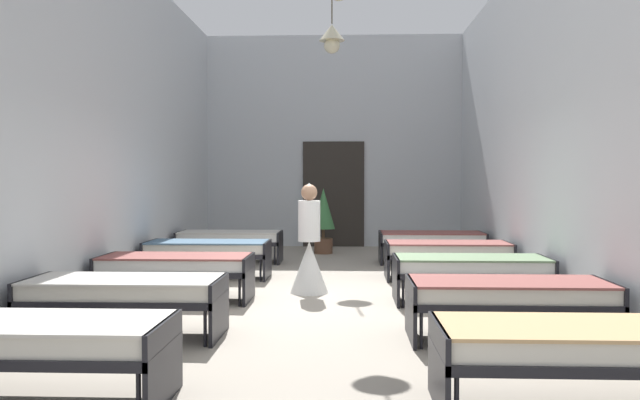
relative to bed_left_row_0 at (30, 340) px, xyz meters
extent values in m
cube|color=#9E9384|center=(1.86, 3.80, -0.49)|extent=(6.41, 14.11, 0.10)
cube|color=silver|center=(1.86, 10.65, 1.97)|extent=(6.21, 0.20, 4.82)
cube|color=silver|center=(-1.15, 3.80, 1.97)|extent=(0.20, 13.51, 4.82)
cube|color=silver|center=(4.86, 3.80, 1.97)|extent=(0.20, 13.51, 4.82)
cube|color=#2D2823|center=(1.86, 10.53, 0.76)|extent=(1.40, 0.06, 2.40)
cylinder|color=brown|center=(1.90, 6.95, 4.08)|extent=(0.02, 0.02, 0.61)
cone|color=beige|center=(1.90, 6.95, 3.63)|extent=(0.44, 0.44, 0.28)
sphere|color=beige|center=(1.90, 6.95, 3.41)|extent=(0.28, 0.28, 0.28)
cylinder|color=black|center=(0.87, -0.36, -0.27)|extent=(0.03, 0.03, 0.34)
cylinder|color=black|center=(0.87, 0.36, -0.27)|extent=(0.03, 0.03, 0.34)
cube|color=black|center=(0.00, 0.00, -0.06)|extent=(1.90, 0.84, 0.07)
cube|color=black|center=(0.93, 0.00, -0.15)|extent=(0.04, 0.84, 0.57)
cube|color=silver|center=(0.00, 0.00, 0.04)|extent=(1.82, 0.78, 0.14)
cube|color=beige|center=(0.00, 0.00, 0.12)|extent=(1.86, 0.82, 0.02)
cylinder|color=black|center=(2.84, 0.36, -0.27)|extent=(0.03, 0.03, 0.34)
cube|color=black|center=(3.71, 0.00, -0.06)|extent=(1.90, 0.84, 0.07)
cube|color=black|center=(2.78, 0.00, -0.15)|extent=(0.04, 0.84, 0.57)
cube|color=silver|center=(3.71, 0.00, 0.04)|extent=(1.82, 0.78, 0.14)
cube|color=tan|center=(3.71, 0.00, 0.12)|extent=(1.86, 0.82, 0.02)
cylinder|color=black|center=(-0.87, 1.54, -0.27)|extent=(0.03, 0.03, 0.34)
cylinder|color=black|center=(-0.87, 2.26, -0.27)|extent=(0.03, 0.03, 0.34)
cylinder|color=black|center=(0.87, 1.54, -0.27)|extent=(0.03, 0.03, 0.34)
cylinder|color=black|center=(0.87, 2.26, -0.27)|extent=(0.03, 0.03, 0.34)
cube|color=black|center=(0.00, 1.90, -0.06)|extent=(1.90, 0.84, 0.07)
cube|color=black|center=(-0.93, 1.90, -0.15)|extent=(0.04, 0.84, 0.57)
cube|color=black|center=(0.93, 1.90, -0.15)|extent=(0.04, 0.84, 0.57)
cube|color=silver|center=(0.00, 1.90, 0.04)|extent=(1.82, 0.78, 0.14)
cube|color=beige|center=(0.00, 1.90, 0.12)|extent=(1.86, 0.82, 0.02)
cylinder|color=black|center=(2.84, 1.54, -0.27)|extent=(0.03, 0.03, 0.34)
cylinder|color=black|center=(2.84, 2.26, -0.27)|extent=(0.03, 0.03, 0.34)
cylinder|color=black|center=(4.58, 1.54, -0.27)|extent=(0.03, 0.03, 0.34)
cylinder|color=black|center=(4.58, 2.26, -0.27)|extent=(0.03, 0.03, 0.34)
cube|color=black|center=(3.71, 1.90, -0.06)|extent=(1.90, 0.84, 0.07)
cube|color=black|center=(2.78, 1.90, -0.15)|extent=(0.04, 0.84, 0.57)
cube|color=black|center=(4.64, 1.90, -0.15)|extent=(0.04, 0.84, 0.57)
cube|color=silver|center=(3.71, 1.90, 0.04)|extent=(1.82, 0.78, 0.14)
cube|color=#8C4C47|center=(3.71, 1.90, 0.12)|extent=(1.86, 0.82, 0.02)
cylinder|color=black|center=(-0.87, 3.44, -0.27)|extent=(0.03, 0.03, 0.34)
cylinder|color=black|center=(-0.87, 4.16, -0.27)|extent=(0.03, 0.03, 0.34)
cylinder|color=black|center=(0.87, 3.44, -0.27)|extent=(0.03, 0.03, 0.34)
cylinder|color=black|center=(0.87, 4.16, -0.27)|extent=(0.03, 0.03, 0.34)
cube|color=black|center=(0.00, 3.80, -0.06)|extent=(1.90, 0.84, 0.07)
cube|color=black|center=(-0.93, 3.80, -0.15)|extent=(0.04, 0.84, 0.57)
cube|color=black|center=(0.93, 3.80, -0.15)|extent=(0.04, 0.84, 0.57)
cube|color=white|center=(0.00, 3.80, 0.04)|extent=(1.82, 0.78, 0.14)
cube|color=#8C4C47|center=(0.00, 3.80, 0.12)|extent=(1.86, 0.82, 0.02)
cylinder|color=black|center=(2.84, 3.44, -0.27)|extent=(0.03, 0.03, 0.34)
cylinder|color=black|center=(2.84, 4.16, -0.27)|extent=(0.03, 0.03, 0.34)
cylinder|color=black|center=(4.58, 3.44, -0.27)|extent=(0.03, 0.03, 0.34)
cylinder|color=black|center=(4.58, 4.16, -0.27)|extent=(0.03, 0.03, 0.34)
cube|color=black|center=(3.71, 3.80, -0.06)|extent=(1.90, 0.84, 0.07)
cube|color=black|center=(2.78, 3.80, -0.15)|extent=(0.04, 0.84, 0.57)
cube|color=black|center=(4.64, 3.80, -0.15)|extent=(0.04, 0.84, 0.57)
cube|color=white|center=(3.71, 3.80, 0.04)|extent=(1.82, 0.78, 0.14)
cube|color=slate|center=(3.71, 3.80, 0.12)|extent=(1.86, 0.82, 0.02)
cylinder|color=black|center=(-0.87, 5.34, -0.27)|extent=(0.03, 0.03, 0.34)
cylinder|color=black|center=(-0.87, 6.06, -0.27)|extent=(0.03, 0.03, 0.34)
cylinder|color=black|center=(0.87, 5.34, -0.27)|extent=(0.03, 0.03, 0.34)
cylinder|color=black|center=(0.87, 6.06, -0.27)|extent=(0.03, 0.03, 0.34)
cube|color=black|center=(0.00, 5.70, -0.06)|extent=(1.90, 0.84, 0.07)
cube|color=black|center=(-0.93, 5.70, -0.15)|extent=(0.04, 0.84, 0.57)
cube|color=black|center=(0.93, 5.70, -0.15)|extent=(0.04, 0.84, 0.57)
cube|color=silver|center=(0.00, 5.70, 0.04)|extent=(1.82, 0.78, 0.14)
cube|color=slate|center=(0.00, 5.70, 0.12)|extent=(1.86, 0.82, 0.02)
cylinder|color=black|center=(2.84, 5.34, -0.27)|extent=(0.03, 0.03, 0.34)
cylinder|color=black|center=(2.84, 6.06, -0.27)|extent=(0.03, 0.03, 0.34)
cylinder|color=black|center=(4.58, 5.34, -0.27)|extent=(0.03, 0.03, 0.34)
cylinder|color=black|center=(4.58, 6.06, -0.27)|extent=(0.03, 0.03, 0.34)
cube|color=black|center=(3.71, 5.70, -0.06)|extent=(1.90, 0.84, 0.07)
cube|color=black|center=(2.78, 5.70, -0.15)|extent=(0.04, 0.84, 0.57)
cube|color=black|center=(4.64, 5.70, -0.15)|extent=(0.04, 0.84, 0.57)
cube|color=silver|center=(3.71, 5.70, 0.04)|extent=(1.82, 0.78, 0.14)
cube|color=#8C4C47|center=(3.71, 5.70, 0.12)|extent=(1.86, 0.82, 0.02)
cylinder|color=black|center=(-0.87, 7.24, -0.27)|extent=(0.03, 0.03, 0.34)
cylinder|color=black|center=(-0.87, 7.96, -0.27)|extent=(0.03, 0.03, 0.34)
cylinder|color=black|center=(0.87, 7.24, -0.27)|extent=(0.03, 0.03, 0.34)
cylinder|color=black|center=(0.87, 7.96, -0.27)|extent=(0.03, 0.03, 0.34)
cube|color=black|center=(0.00, 7.60, -0.06)|extent=(1.90, 0.84, 0.07)
cube|color=black|center=(-0.93, 7.60, -0.15)|extent=(0.04, 0.84, 0.57)
cube|color=black|center=(0.93, 7.60, -0.15)|extent=(0.04, 0.84, 0.57)
cube|color=white|center=(0.00, 7.60, 0.04)|extent=(1.82, 0.78, 0.14)
cube|color=beige|center=(0.00, 7.60, 0.12)|extent=(1.86, 0.82, 0.02)
cylinder|color=black|center=(2.84, 7.24, -0.27)|extent=(0.03, 0.03, 0.34)
cylinder|color=black|center=(2.84, 7.96, -0.27)|extent=(0.03, 0.03, 0.34)
cylinder|color=black|center=(4.58, 7.24, -0.27)|extent=(0.03, 0.03, 0.34)
cylinder|color=black|center=(4.58, 7.96, -0.27)|extent=(0.03, 0.03, 0.34)
cube|color=black|center=(3.71, 7.60, -0.06)|extent=(1.90, 0.84, 0.07)
cube|color=black|center=(2.78, 7.60, -0.15)|extent=(0.04, 0.84, 0.57)
cube|color=black|center=(4.64, 7.60, -0.15)|extent=(0.04, 0.84, 0.57)
cube|color=white|center=(3.71, 7.60, 0.04)|extent=(1.82, 0.78, 0.14)
cube|color=#8C4C47|center=(3.71, 7.60, 0.12)|extent=(1.86, 0.82, 0.02)
cone|color=white|center=(1.66, 4.42, -0.09)|extent=(0.52, 0.52, 0.70)
cylinder|color=white|center=(1.66, 4.42, 0.54)|extent=(0.30, 0.30, 0.55)
sphere|color=#A87A5B|center=(1.66, 4.42, 0.92)|extent=(0.22, 0.22, 0.22)
cone|color=white|center=(1.66, 4.42, 1.00)|extent=(0.18, 0.18, 0.10)
cylinder|color=brown|center=(1.67, 9.10, -0.28)|extent=(0.38, 0.38, 0.31)
cylinder|color=brown|center=(1.67, 9.10, -0.02)|extent=(0.06, 0.06, 0.20)
cone|color=#3D7A42|center=(1.67, 9.10, 0.50)|extent=(0.48, 0.48, 0.84)
camera|label=1|loc=(2.17, -4.32, 1.10)|focal=36.50mm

